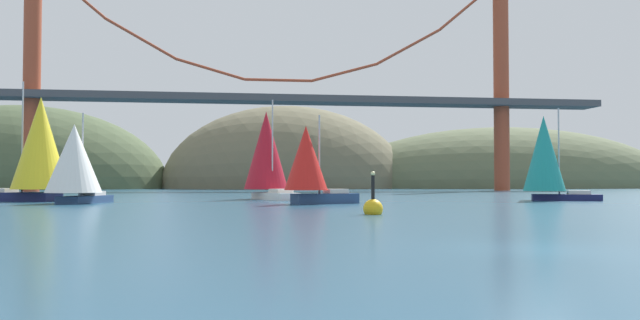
# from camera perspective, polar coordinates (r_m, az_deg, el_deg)

# --- Properties ---
(ground_plane) EXTENTS (360.00, 360.00, 0.00)m
(ground_plane) POSITION_cam_1_polar(r_m,az_deg,el_deg) (18.59, 18.52, -7.57)
(ground_plane) COLOR navy
(headland_center) EXTENTS (58.91, 44.00, 39.09)m
(headland_center) POSITION_cam_1_polar(r_m,az_deg,el_deg) (152.15, -2.97, -2.53)
(headland_center) COLOR #6B664C
(headland_center) RESTS_ON ground_plane
(headland_right) EXTENTS (88.50, 44.00, 30.18)m
(headland_right) POSITION_cam_1_polar(r_m,az_deg,el_deg) (166.22, 16.29, -2.40)
(headland_right) COLOR #5B6647
(headland_right) RESTS_ON ground_plane
(headland_left) EXTENTS (65.19, 44.00, 37.54)m
(headland_left) POSITION_cam_1_polar(r_m,az_deg,el_deg) (158.63, -25.13, -2.33)
(headland_left) COLOR #4C5B3D
(headland_left) RESTS_ON ground_plane
(suspension_bridge) EXTENTS (118.42, 6.00, 39.43)m
(suspension_bridge) POSITION_cam_1_polar(r_m,az_deg,el_deg) (112.98, -3.73, 6.23)
(suspension_bridge) COLOR #A34228
(suspension_bridge) RESTS_ON ground_plane
(sailboat_white_mainsail) EXTENTS (5.44, 7.89, 7.49)m
(sailboat_white_mainsail) POSITION_cam_1_polar(r_m,az_deg,el_deg) (55.31, -21.03, -0.11)
(sailboat_white_mainsail) COLOR navy
(sailboat_white_mainsail) RESTS_ON ground_plane
(sailboat_red_spinnaker) EXTENTS (6.83, 4.78, 7.13)m
(sailboat_red_spinnaker) POSITION_cam_1_polar(r_m,az_deg,el_deg) (50.63, -1.07, -0.19)
(sailboat_red_spinnaker) COLOR navy
(sailboat_red_spinnaker) RESTS_ON ground_plane
(sailboat_teal_sail) EXTENTS (7.38, 5.10, 8.61)m
(sailboat_teal_sail) POSITION_cam_1_polar(r_m,az_deg,el_deg) (63.07, 19.48, 0.33)
(sailboat_teal_sail) COLOR #191E4C
(sailboat_teal_sail) RESTS_ON ground_plane
(sailboat_crimson_sail) EXTENTS (5.79, 8.93, 9.81)m
(sailboat_crimson_sail) POSITION_cam_1_polar(r_m,az_deg,el_deg) (64.09, -4.77, 0.59)
(sailboat_crimson_sail) COLOR white
(sailboat_crimson_sail) RESTS_ON ground_plane
(sailboat_yellow_sail) EXTENTS (9.99, 6.62, 10.85)m
(sailboat_yellow_sail) POSITION_cam_1_polar(r_m,az_deg,el_deg) (62.76, -23.88, 1.03)
(sailboat_yellow_sail) COLOR #191E4C
(sailboat_yellow_sail) RESTS_ON ground_plane
(channel_buoy) EXTENTS (1.10, 1.10, 2.64)m
(channel_buoy) POSITION_cam_1_polar(r_m,az_deg,el_deg) (35.51, 4.75, -4.27)
(channel_buoy) COLOR gold
(channel_buoy) RESTS_ON ground_plane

